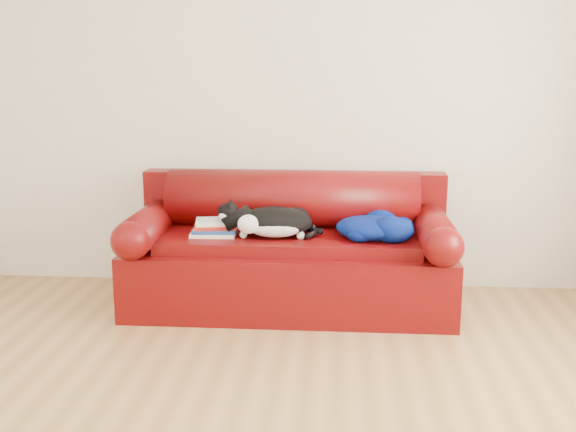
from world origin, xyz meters
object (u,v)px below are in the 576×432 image
object	(u,v)px
book_stack	(215,228)
blanket	(373,227)
sofa_base	(290,271)
cat	(274,223)

from	to	relation	value
book_stack	blanket	bearing A→B (deg)	0.61
sofa_base	book_stack	distance (m)	0.57
book_stack	blanket	world-z (taller)	blanket
cat	blanket	size ratio (longest dim) A/B	1.24
book_stack	sofa_base	bearing A→B (deg)	10.32
cat	blanket	world-z (taller)	cat
book_stack	cat	world-z (taller)	cat
sofa_base	blanket	xyz separation A→B (m)	(0.54, -0.08, 0.33)
book_stack	cat	size ratio (longest dim) A/B	0.44
cat	blanket	xyz separation A→B (m)	(0.63, 0.04, -0.02)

